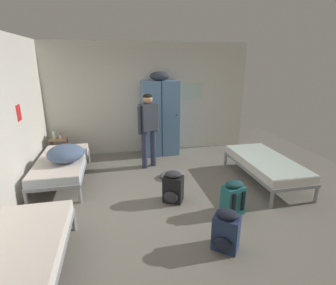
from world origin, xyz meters
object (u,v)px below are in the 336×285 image
at_px(bedding_heap, 66,153).
at_px(backpack_teal, 233,198).
at_px(bed_right, 265,164).
at_px(backpack_navy, 226,231).
at_px(person_traveler, 148,124).
at_px(shelf_unit, 59,148).
at_px(water_bottle, 54,135).
at_px(locker_bank, 160,117).
at_px(backpack_black, 173,188).
at_px(clothes_pile_grey, 173,175).
at_px(bed_left_front, 16,258).
at_px(bed_left_rear, 62,164).
at_px(lotion_bottle, 61,137).

height_order(bedding_heap, backpack_teal, bedding_heap).
relative_size(bed_right, backpack_navy, 3.45).
height_order(bedding_heap, person_traveler, person_traveler).
distance_m(shelf_unit, water_bottle, 0.33).
distance_m(locker_bank, water_bottle, 2.54).
relative_size(backpack_black, clothes_pile_grey, 1.06).
xyz_separation_m(bed_right, water_bottle, (-4.26, 1.98, 0.29)).
bearing_deg(locker_bank, shelf_unit, -178.06).
distance_m(locker_bank, bed_left_front, 4.46).
relative_size(locker_bank, clothes_pile_grey, 4.00).
xyz_separation_m(bed_right, bedding_heap, (-3.79, 0.65, 0.27)).
bearing_deg(backpack_navy, clothes_pile_grey, 94.85).
bearing_deg(bed_right, bed_left_front, -155.45).
bearing_deg(water_bottle, bedding_heap, -70.82).
bearing_deg(bed_left_front, bed_left_rear, 90.00).
bearing_deg(backpack_black, locker_bank, 84.92).
distance_m(shelf_unit, backpack_teal, 4.20).
relative_size(bed_left_rear, bedding_heap, 2.72).
bearing_deg(bedding_heap, clothes_pile_grey, -3.02).
xyz_separation_m(backpack_navy, backpack_black, (-0.39, 1.29, 0.00)).
height_order(lotion_bottle, clothes_pile_grey, lotion_bottle).
xyz_separation_m(shelf_unit, backpack_teal, (3.07, -2.87, -0.09)).
distance_m(backpack_black, backpack_teal, 0.99).
bearing_deg(person_traveler, backpack_navy, -78.59).
distance_m(water_bottle, backpack_teal, 4.29).
bearing_deg(bed_left_front, clothes_pile_grey, 46.95).
distance_m(backpack_navy, backpack_teal, 0.88).
bearing_deg(bed_right, locker_bank, 130.31).
bearing_deg(bed_right, shelf_unit, 154.83).
distance_m(bed_left_front, backpack_teal, 2.96).
relative_size(bed_right, water_bottle, 8.72).
relative_size(shelf_unit, bedding_heap, 0.82).
relative_size(backpack_teal, clothes_pile_grey, 1.06).
bearing_deg(water_bottle, locker_bank, 1.42).
bearing_deg(bed_right, bed_left_rear, 168.30).
bearing_deg(backpack_navy, lotion_bottle, 125.36).
height_order(water_bottle, backpack_black, water_bottle).
distance_m(lotion_bottle, backpack_teal, 4.14).
bearing_deg(backpack_teal, locker_bank, 101.97).
bearing_deg(backpack_black, bedding_heap, 150.70).
height_order(backpack_navy, clothes_pile_grey, backpack_navy).
xyz_separation_m(locker_bank, person_traveler, (-0.41, -0.82, 0.03)).
bearing_deg(water_bottle, bed_left_rear, -74.25).
bearing_deg(bed_left_front, person_traveler, 59.36).
bearing_deg(clothes_pile_grey, bed_left_front, -133.05).
xyz_separation_m(water_bottle, backpack_black, (2.31, -2.37, -0.41)).
height_order(backpack_black, backpack_teal, same).
bearing_deg(backpack_teal, lotion_bottle, 136.65).
bearing_deg(locker_bank, bed_right, -49.69).
relative_size(lotion_bottle, backpack_black, 0.25).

